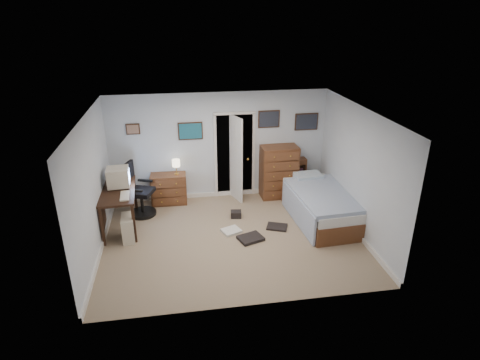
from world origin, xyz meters
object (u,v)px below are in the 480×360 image
at_px(office_chair, 138,195).
at_px(low_dresser, 169,189).
at_px(computer_desk, 113,199).
at_px(bed, 321,204).
at_px(tall_dresser, 279,172).

bearing_deg(office_chair, low_dresser, 56.12).
xyz_separation_m(computer_desk, bed, (4.28, -0.32, -0.31)).
distance_m(low_dresser, bed, 3.45).
bearing_deg(computer_desk, bed, -7.74).
xyz_separation_m(computer_desk, office_chair, (0.44, 0.50, -0.18)).
relative_size(computer_desk, tall_dresser, 1.19).
bearing_deg(low_dresser, tall_dresser, 1.33).
distance_m(computer_desk, bed, 4.31).
xyz_separation_m(computer_desk, tall_dresser, (3.67, 0.95, -0.02)).
relative_size(office_chair, tall_dresser, 0.95).
bearing_deg(tall_dresser, bed, -66.28).
distance_m(computer_desk, low_dresser, 1.49).
distance_m(computer_desk, office_chair, 0.69).
relative_size(low_dresser, tall_dresser, 0.64).
distance_m(low_dresser, tall_dresser, 2.60).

